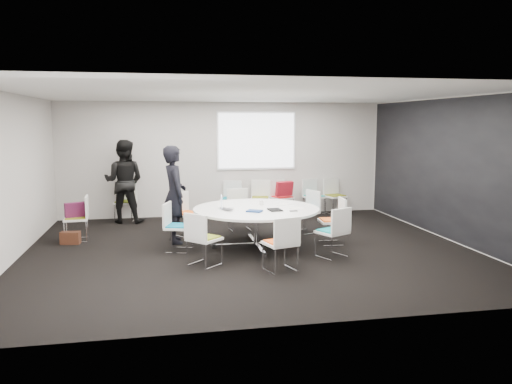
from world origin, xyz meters
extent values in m
cube|color=black|center=(0.00, 0.00, -0.02)|extent=(8.00, 7.00, 0.04)
cube|color=white|center=(0.00, 0.00, 2.82)|extent=(8.00, 7.00, 0.04)
cube|color=#BAB5AF|center=(0.00, 3.52, 1.40)|extent=(8.00, 0.04, 2.80)
cube|color=#BAB5AF|center=(0.00, -3.52, 1.40)|extent=(8.00, 0.04, 2.80)
cube|color=#BAB5AF|center=(-4.02, 0.00, 1.40)|extent=(0.04, 7.00, 2.80)
cube|color=#BAB5AF|center=(4.02, 0.00, 1.40)|extent=(0.04, 7.00, 2.80)
cube|color=black|center=(3.99, 0.00, 1.40)|extent=(0.01, 6.94, 2.74)
cube|color=silver|center=(0.16, 0.19, 0.04)|extent=(0.90, 0.90, 0.08)
cylinder|color=silver|center=(0.16, 0.19, 0.36)|extent=(0.10, 0.10, 0.65)
cylinder|color=white|center=(0.16, 0.19, 0.71)|extent=(2.33, 2.33, 0.04)
cube|color=white|center=(0.80, 3.46, 1.85)|extent=(1.90, 0.03, 1.35)
cube|color=silver|center=(1.60, 0.11, 0.21)|extent=(0.45, 0.45, 0.42)
cube|color=white|center=(1.60, 0.11, 0.44)|extent=(0.47, 0.49, 0.04)
cube|color=#CF5216|center=(1.60, 0.11, 0.47)|extent=(0.41, 0.43, 0.03)
cube|color=white|center=(1.81, 0.09, 0.67)|extent=(0.07, 0.46, 0.42)
cube|color=silver|center=(1.40, 1.15, 0.21)|extent=(0.55, 0.55, 0.42)
cube|color=white|center=(1.40, 1.15, 0.44)|extent=(0.58, 0.59, 0.04)
cube|color=#085D7D|center=(1.40, 1.15, 0.47)|extent=(0.50, 0.51, 0.03)
cube|color=white|center=(1.59, 1.23, 0.67)|extent=(0.21, 0.44, 0.42)
cube|color=silver|center=(0.09, 1.64, 0.21)|extent=(0.47, 0.47, 0.42)
cube|color=white|center=(0.09, 1.64, 0.44)|extent=(0.51, 0.49, 0.04)
cube|color=#596815|center=(0.09, 1.64, 0.47)|extent=(0.44, 0.42, 0.03)
cube|color=white|center=(0.06, 1.85, 0.67)|extent=(0.46, 0.09, 0.42)
cube|color=silver|center=(-1.07, 1.37, 0.21)|extent=(0.59, 0.59, 0.42)
cube|color=white|center=(-1.07, 1.37, 0.44)|extent=(0.63, 0.63, 0.04)
cube|color=#D35414|center=(-1.07, 1.37, 0.47)|extent=(0.55, 0.54, 0.03)
cube|color=white|center=(-1.20, 1.54, 0.67)|extent=(0.39, 0.30, 0.42)
cube|color=silver|center=(-1.27, 0.11, 0.21)|extent=(0.53, 0.53, 0.42)
cube|color=white|center=(-1.27, 0.11, 0.44)|extent=(0.56, 0.57, 0.04)
cube|color=#085F80|center=(-1.27, 0.11, 0.47)|extent=(0.48, 0.50, 0.03)
cube|color=white|center=(-1.47, 0.18, 0.67)|extent=(0.18, 0.45, 0.42)
cube|color=silver|center=(-0.90, -0.89, 0.21)|extent=(0.59, 0.59, 0.42)
cube|color=white|center=(-0.90, -0.89, 0.44)|extent=(0.64, 0.64, 0.04)
cube|color=olive|center=(-0.90, -0.89, 0.47)|extent=(0.55, 0.55, 0.03)
cube|color=white|center=(-1.05, -1.04, 0.67)|extent=(0.35, 0.35, 0.42)
cube|color=silver|center=(0.24, -1.41, 0.21)|extent=(0.52, 0.52, 0.42)
cube|color=white|center=(0.24, -1.41, 0.44)|extent=(0.57, 0.55, 0.04)
cube|color=#CF4B12|center=(0.24, -1.41, 0.47)|extent=(0.49, 0.48, 0.03)
cube|color=white|center=(0.30, -1.61, 0.67)|extent=(0.45, 0.16, 0.42)
cube|color=silver|center=(1.30, -0.79, 0.21)|extent=(0.56, 0.56, 0.42)
cube|color=white|center=(1.30, -0.79, 0.44)|extent=(0.61, 0.60, 0.04)
cube|color=#09787D|center=(1.30, -0.79, 0.47)|extent=(0.53, 0.52, 0.03)
cube|color=white|center=(1.40, -0.98, 0.67)|extent=(0.43, 0.24, 0.42)
cube|color=silver|center=(0.09, 3.14, 0.21)|extent=(0.54, 0.54, 0.42)
cube|color=white|center=(0.09, 3.14, 0.44)|extent=(0.59, 0.58, 0.04)
cube|color=#0B6D7E|center=(0.09, 3.14, 0.47)|extent=(0.51, 0.50, 0.03)
cube|color=white|center=(0.17, 3.33, 0.67)|extent=(0.44, 0.20, 0.42)
cube|color=silver|center=(0.83, 3.14, 0.21)|extent=(0.51, 0.51, 0.42)
cube|color=white|center=(0.83, 3.14, 0.44)|extent=(0.55, 0.54, 0.04)
cube|color=olive|center=(0.83, 3.14, 0.47)|extent=(0.48, 0.46, 0.03)
cube|color=white|center=(0.88, 3.34, 0.67)|extent=(0.46, 0.14, 0.42)
cube|color=silver|center=(1.39, 3.15, 0.21)|extent=(0.56, 0.56, 0.42)
cube|color=white|center=(1.39, 3.15, 0.44)|extent=(0.60, 0.59, 0.04)
cube|color=red|center=(1.39, 3.15, 0.47)|extent=(0.52, 0.51, 0.03)
cube|color=white|center=(1.30, 3.34, 0.67)|extent=(0.43, 0.22, 0.42)
cube|color=silver|center=(2.22, 3.15, 0.21)|extent=(0.54, 0.54, 0.42)
cube|color=white|center=(2.22, 3.15, 0.44)|extent=(0.58, 0.57, 0.04)
cube|color=#0B7972|center=(2.22, 3.15, 0.47)|extent=(0.51, 0.49, 0.03)
cube|color=white|center=(2.15, 3.35, 0.67)|extent=(0.44, 0.19, 0.42)
cube|color=silver|center=(2.78, 3.14, 0.21)|extent=(0.51, 0.51, 0.42)
cube|color=white|center=(2.78, 3.14, 0.44)|extent=(0.56, 0.54, 0.04)
cube|color=#666A17|center=(2.78, 3.14, 0.47)|extent=(0.48, 0.47, 0.03)
cube|color=white|center=(2.72, 3.35, 0.67)|extent=(0.45, 0.15, 0.42)
cube|color=silver|center=(-3.21, 1.28, 0.21)|extent=(0.45, 0.45, 0.42)
cube|color=white|center=(-3.21, 1.28, 0.44)|extent=(0.47, 0.49, 0.04)
cube|color=olive|center=(-3.21, 1.28, 0.47)|extent=(0.41, 0.43, 0.03)
cube|color=white|center=(-3.00, 1.29, 0.67)|extent=(0.07, 0.46, 0.42)
cube|color=silver|center=(-2.40, 3.15, 0.21)|extent=(0.50, 0.50, 0.42)
cube|color=white|center=(-2.40, 3.15, 0.44)|extent=(0.54, 0.53, 0.04)
cube|color=#617417|center=(-2.40, 3.15, 0.47)|extent=(0.47, 0.46, 0.03)
cube|color=white|center=(-2.36, 3.36, 0.67)|extent=(0.46, 0.13, 0.42)
imported|color=black|center=(-1.32, 0.80, 0.94)|extent=(0.56, 0.75, 1.87)
imported|color=black|center=(-2.40, 3.00, 0.96)|extent=(1.06, 0.90, 1.91)
imported|color=#333338|center=(-0.37, 0.11, 0.74)|extent=(0.34, 0.39, 0.03)
cube|color=silver|center=(-0.47, 0.26, 0.86)|extent=(0.04, 0.30, 0.22)
cube|color=black|center=(0.45, -0.12, 0.74)|extent=(0.24, 0.32, 0.02)
cube|color=navy|center=(0.06, -0.19, 0.74)|extent=(0.33, 0.30, 0.03)
cube|color=silver|center=(0.74, 0.51, 0.73)|extent=(0.35, 0.28, 0.00)
cube|color=silver|center=(0.89, 0.05, 0.73)|extent=(0.36, 0.31, 0.00)
cylinder|color=white|center=(0.33, 0.51, 0.78)|extent=(0.08, 0.08, 0.09)
cube|color=black|center=(0.76, -0.27, 0.73)|extent=(0.14, 0.08, 0.01)
cube|color=#4E1433|center=(-3.21, 1.28, 0.62)|extent=(0.42, 0.28, 0.28)
cube|color=#402114|center=(-3.29, 1.03, 0.12)|extent=(0.38, 0.22, 0.24)
cube|color=maroon|center=(1.39, 2.94, 0.70)|extent=(0.47, 0.27, 0.36)
camera|label=1|loc=(-1.55, -8.77, 2.31)|focal=35.00mm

